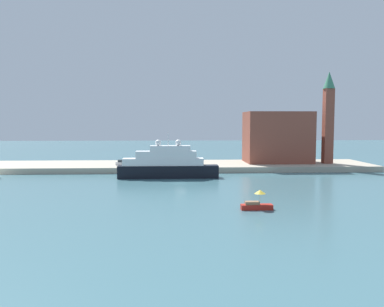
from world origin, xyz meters
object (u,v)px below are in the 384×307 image
object	(u,v)px
small_motorboat	(257,203)
person_figure	(142,163)
large_yacht	(167,165)
mooring_bollard	(178,166)
harbor_building	(277,137)
bell_tower	(328,114)
parked_car	(123,163)

from	to	relation	value
small_motorboat	person_figure	world-z (taller)	person_figure
large_yacht	mooring_bollard	bearing A→B (deg)	72.35
small_motorboat	harbor_building	distance (m)	59.19
bell_tower	large_yacht	bearing A→B (deg)	-159.91
person_figure	mooring_bollard	size ratio (longest dim) A/B	2.06
bell_tower	person_figure	world-z (taller)	bell_tower
person_figure	small_motorboat	bearing A→B (deg)	-65.91
harbor_building	parked_car	distance (m)	45.60
harbor_building	bell_tower	world-z (taller)	bell_tower
harbor_building	parked_car	bearing A→B (deg)	-172.81
small_motorboat	bell_tower	bearing A→B (deg)	58.68
bell_tower	person_figure	size ratio (longest dim) A/B	15.15
large_yacht	harbor_building	size ratio (longest dim) A/B	1.28
bell_tower	mooring_bollard	distance (m)	45.88
large_yacht	mooring_bollard	distance (m)	9.50
person_figure	harbor_building	bearing A→B (deg)	12.37
large_yacht	bell_tower	size ratio (longest dim) A/B	0.92
large_yacht	parked_car	distance (m)	19.52
parked_car	person_figure	size ratio (longest dim) A/B	2.28
harbor_building	mooring_bollard	size ratio (longest dim) A/B	22.35
mooring_bollard	harbor_building	bearing A→B (deg)	21.66
bell_tower	parked_car	distance (m)	59.90
harbor_building	bell_tower	distance (m)	15.69
large_yacht	person_figure	xyz separation A→B (m)	(-6.82, 12.09, -0.84)
small_motorboat	mooring_bollard	size ratio (longest dim) A/B	5.77
harbor_building	person_figure	size ratio (longest dim) A/B	10.88
small_motorboat	person_figure	size ratio (longest dim) A/B	2.81
large_yacht	mooring_bollard	xyz separation A→B (m)	(2.86, 8.98, -1.22)
harbor_building	bell_tower	bearing A→B (deg)	-16.00
large_yacht	harbor_building	xyz separation A→B (m)	(32.32, 20.68, 5.81)
mooring_bollard	parked_car	bearing A→B (deg)	158.38
small_motorboat	parked_car	bearing A→B (deg)	118.03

